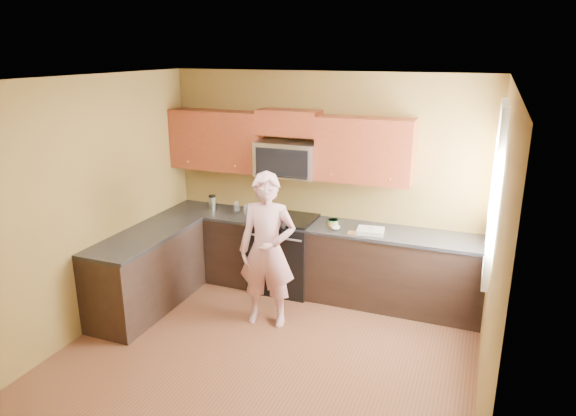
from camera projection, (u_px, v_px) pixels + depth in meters
The scene contains 27 objects.
floor at pixel (259, 364), 5.07m from camera, with size 4.00×4.00×0.00m, color brown.
ceiling at pixel (253, 80), 4.27m from camera, with size 4.00×4.00×0.00m, color white.
wall_back at pixel (323, 183), 6.45m from camera, with size 4.00×4.00×0.00m, color brown.
wall_front at pixel (106, 348), 2.89m from camera, with size 4.00×4.00×0.00m, color brown.
wall_left at pixel (81, 210), 5.36m from camera, with size 4.00×4.00×0.00m, color brown.
wall_right at pixel (493, 266), 3.97m from camera, with size 4.00×4.00×0.00m, color brown.
cabinet_back_run at pixel (315, 259), 6.45m from camera, with size 4.00×0.60×0.88m, color black.
cabinet_left_run at pixel (147, 273), 6.06m from camera, with size 0.60×1.60×0.88m, color black.
countertop_back at pixel (315, 225), 6.31m from camera, with size 4.00×0.62×0.04m, color black.
countertop_left at pixel (144, 236), 5.92m from camera, with size 0.62×1.60×0.04m, color black.
stove at pixel (284, 253), 6.56m from camera, with size 0.76×0.65×0.95m, color black, non-canonical shape.
microwave at pixel (288, 176), 6.38m from camera, with size 0.76×0.40×0.42m, color silver, non-canonical shape.
upper_cab_left at pixel (218, 169), 6.76m from camera, with size 1.22×0.33×0.75m, color maroon, non-canonical shape.
upper_cab_right at pixel (363, 182), 6.09m from camera, with size 1.12×0.33×0.75m, color maroon, non-canonical shape.
upper_cab_over_mw at pixel (289, 122), 6.22m from camera, with size 0.76×0.33×0.30m, color maroon.
window at pixel (496, 190), 4.96m from camera, with size 0.06×1.06×1.66m, color white, non-canonical shape.
woman at pixel (267, 250), 5.61m from camera, with size 0.63×0.41×1.72m, color pink.
frying_pan at pixel (278, 224), 6.18m from camera, with size 0.28×0.49×0.06m, color black, non-canonical shape.
butter_tub at pixel (333, 225), 6.21m from camera, with size 0.13×0.13×0.09m, color yellow, non-canonical shape.
toast_slice at pixel (353, 233), 5.94m from camera, with size 0.11×0.11×0.01m, color #B27F47.
napkin_a at pixel (335, 227), 6.06m from camera, with size 0.11×0.12×0.06m, color silver.
napkin_b at pixel (375, 230), 5.95m from camera, with size 0.12×0.13×0.07m, color silver.
dish_towel at pixel (370, 231), 5.95m from camera, with size 0.30×0.24×0.05m, color white.
travel_mug at pixel (213, 210), 6.81m from camera, with size 0.09×0.09×0.20m, color silver, non-canonical shape.
glass_a at pixel (237, 206), 6.76m from camera, with size 0.07×0.07×0.12m, color silver.
glass_b at pixel (247, 209), 6.63m from camera, with size 0.07×0.07×0.12m, color silver.
glass_c at pixel (255, 210), 6.62m from camera, with size 0.07×0.07×0.12m, color silver.
Camera 1 is at (1.86, -3.99, 2.95)m, focal length 32.36 mm.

